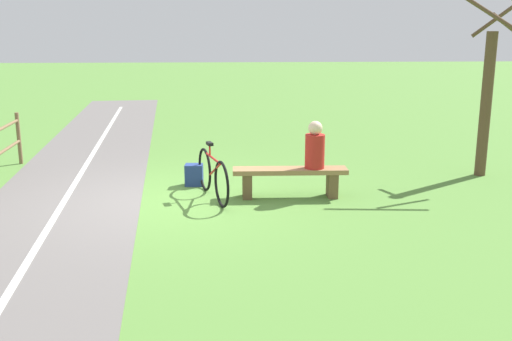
% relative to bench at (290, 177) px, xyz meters
% --- Properties ---
extents(ground_plane, '(80.00, 80.00, 0.00)m').
position_rel_bench_xyz_m(ground_plane, '(2.06, 0.13, -0.35)').
color(ground_plane, '#548438').
extents(bench, '(1.93, 0.42, 0.50)m').
position_rel_bench_xyz_m(bench, '(0.00, 0.00, 0.00)').
color(bench, '#937047').
rests_on(bench, ground_plane).
extents(person_seated, '(0.34, 0.34, 0.80)m').
position_rel_bench_xyz_m(person_seated, '(-0.41, 0.01, 0.51)').
color(person_seated, '#B2231E').
rests_on(person_seated, bench).
extents(bicycle, '(0.55, 1.76, 0.93)m').
position_rel_bench_xyz_m(bicycle, '(1.30, 0.01, 0.05)').
color(bicycle, black).
rests_on(bicycle, ground_plane).
extents(backpack, '(0.33, 0.31, 0.39)m').
position_rel_bench_xyz_m(backpack, '(1.65, -0.86, -0.16)').
color(backpack, navy).
rests_on(backpack, ground_plane).
extents(tree_by_path, '(1.32, 1.34, 3.43)m').
position_rel_bench_xyz_m(tree_by_path, '(-3.87, -1.30, 1.21)').
color(tree_by_path, brown).
rests_on(tree_by_path, ground_plane).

